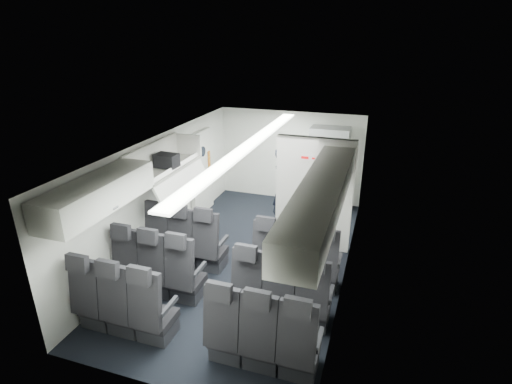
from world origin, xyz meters
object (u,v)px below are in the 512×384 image
Objects in this scene: seat_row_rear at (189,323)px; galley_unit at (328,169)px; boarding_door at (201,173)px; seat_row_mid at (217,283)px; seat_row_front at (239,253)px; flight_attendant at (284,188)px; carry_on_bag at (167,160)px.

galley_unit is at bearing 79.35° from seat_row_rear.
seat_row_rear is 4.25m from boarding_door.
galley_unit is (0.95, 4.15, 0.55)m from seat_row_mid.
seat_row_mid and seat_row_rear have the same top height.
seat_row_front is 2.13m from flight_attendant.
seat_row_mid is 0.90m from seat_row_rear.
boarding_door is (-2.59, -1.17, 0.00)m from galley_unit.
carry_on_bag is at bearing 155.81° from flight_attendant.
boarding_door is 2.02m from carry_on_bag.
galley_unit is 3.88m from carry_on_bag.
seat_row_rear is 5.17m from galley_unit.
seat_row_rear is (0.00, -1.80, 0.00)m from seat_row_front.
seat_row_front is 1.99× the size of flight_attendant.
seat_row_mid is 3.01m from flight_attendant.
carry_on_bag is (-1.61, -1.80, 0.97)m from flight_attendant.
galley_unit reaches higher than boarding_door.
seat_row_rear is (0.00, -0.90, 0.00)m from seat_row_mid.
flight_attendant is (0.23, 2.07, 0.44)m from seat_row_front.
boarding_door reaches higher than seat_row_rear.
carry_on_bag is at bearing 168.97° from seat_row_front.
seat_row_rear is at bearing -54.22° from carry_on_bag.
seat_row_mid is 4.30m from galley_unit.
boarding_door is at bearing -155.72° from galley_unit.
boarding_door is 1.87m from flight_attendant.
flight_attendant is at bearing 86.60° from seat_row_rear.
seat_row_front and seat_row_rear have the same top height.
seat_row_mid is 2.29m from carry_on_bag.
galley_unit reaches higher than flight_attendant.
flight_attendant reaches higher than seat_row_mid.
boarding_door is 4.92× the size of carry_on_bag.
seat_row_front is at bearing -168.79° from flight_attendant.
seat_row_mid is 3.45m from boarding_door.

